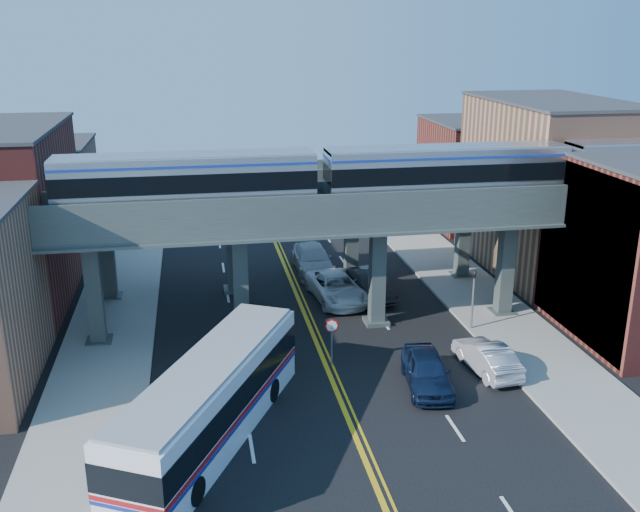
# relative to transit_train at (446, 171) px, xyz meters

# --- Properties ---
(ground) EXTENTS (120.00, 120.00, 0.00)m
(ground) POSITION_rel_transit_train_xyz_m (-7.88, -8.00, -9.09)
(ground) COLOR black
(ground) RESTS_ON ground
(sidewalk_west) EXTENTS (5.00, 70.00, 0.16)m
(sidewalk_west) POSITION_rel_transit_train_xyz_m (-19.38, 2.00, -9.01)
(sidewalk_west) COLOR gray
(sidewalk_west) RESTS_ON ground
(sidewalk_east) EXTENTS (5.00, 70.00, 0.16)m
(sidewalk_east) POSITION_rel_transit_train_xyz_m (3.62, 2.00, -9.01)
(sidewalk_east) COLOR gray
(sidewalk_east) RESTS_ON ground
(building_west_c) EXTENTS (8.00, 10.00, 8.00)m
(building_west_c) POSITION_rel_transit_train_xyz_m (-26.38, 21.00, -5.09)
(building_west_c) COLOR #A36E54
(building_west_c) RESTS_ON ground
(building_east_b) EXTENTS (8.00, 14.00, 12.00)m
(building_east_b) POSITION_rel_transit_train_xyz_m (10.62, 8.00, -3.09)
(building_east_b) COLOR #A36E54
(building_east_b) RESTS_ON ground
(building_east_c) EXTENTS (8.00, 10.00, 9.00)m
(building_east_c) POSITION_rel_transit_train_xyz_m (10.62, 21.00, -4.59)
(building_east_c) COLOR maroon
(building_east_c) RESTS_ON ground
(mural_panel) EXTENTS (0.10, 9.50, 9.50)m
(mural_panel) POSITION_rel_transit_train_xyz_m (6.67, -4.00, -4.34)
(mural_panel) COLOR teal
(mural_panel) RESTS_ON ground
(elevated_viaduct_near) EXTENTS (52.00, 3.60, 7.40)m
(elevated_viaduct_near) POSITION_rel_transit_train_xyz_m (-7.88, 0.00, -2.62)
(elevated_viaduct_near) COLOR #46514E
(elevated_viaduct_near) RESTS_ON ground
(elevated_viaduct_far) EXTENTS (52.00, 3.60, 7.40)m
(elevated_viaduct_far) POSITION_rel_transit_train_xyz_m (-7.88, 7.00, -2.62)
(elevated_viaduct_far) COLOR #46514E
(elevated_viaduct_far) RESTS_ON ground
(transit_train) EXTENTS (42.92, 2.69, 3.12)m
(transit_train) POSITION_rel_transit_train_xyz_m (0.00, 0.00, 0.00)
(transit_train) COLOR black
(transit_train) RESTS_ON elevated_viaduct_near
(stop_sign) EXTENTS (0.76, 0.09, 2.63)m
(stop_sign) POSITION_rel_transit_train_xyz_m (-7.58, -5.00, -7.34)
(stop_sign) COLOR slate
(stop_sign) RESTS_ON ground
(traffic_signal) EXTENTS (0.15, 0.18, 4.10)m
(traffic_signal) POSITION_rel_transit_train_xyz_m (1.32, -2.00, -6.79)
(traffic_signal) COLOR slate
(traffic_signal) RESTS_ON ground
(transit_bus) EXTENTS (8.79, 13.28, 3.46)m
(transit_bus) POSITION_rel_transit_train_xyz_m (-13.98, -10.86, -7.32)
(transit_bus) COLOR white
(transit_bus) RESTS_ON ground
(car_lane_a) EXTENTS (2.71, 5.33, 1.74)m
(car_lane_a) POSITION_rel_transit_train_xyz_m (-3.44, -8.12, -8.23)
(car_lane_a) COLOR #0E1B35
(car_lane_a) RESTS_ON ground
(car_lane_b) EXTENTS (2.48, 5.50, 1.75)m
(car_lane_b) POSITION_rel_transit_train_xyz_m (-3.17, 4.39, -8.22)
(car_lane_b) COLOR #29292C
(car_lane_b) RESTS_ON ground
(car_lane_c) EXTENTS (3.51, 6.46, 1.72)m
(car_lane_c) POSITION_rel_transit_train_xyz_m (-5.47, 4.13, -8.24)
(car_lane_c) COLOR white
(car_lane_c) RESTS_ON ground
(car_lane_d) EXTENTS (2.61, 6.35, 1.84)m
(car_lane_d) POSITION_rel_transit_train_xyz_m (-6.03, 10.03, -8.18)
(car_lane_d) COLOR #A3A4A8
(car_lane_d) RESTS_ON ground
(car_parked_curb) EXTENTS (2.17, 4.94, 1.58)m
(car_parked_curb) POSITION_rel_transit_train_xyz_m (0.13, -7.03, -8.31)
(car_parked_curb) COLOR #A8A7AC
(car_parked_curb) RESTS_ON ground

